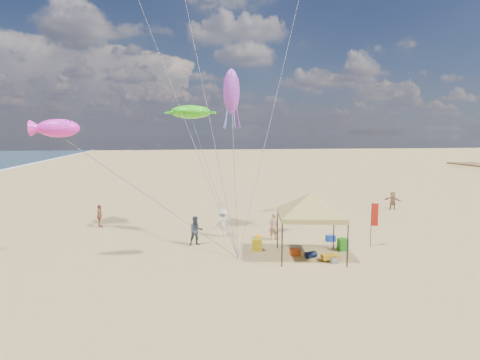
{
  "coord_description": "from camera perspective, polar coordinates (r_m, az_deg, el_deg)",
  "views": [
    {
      "loc": [
        -3.65,
        -20.33,
        6.79
      ],
      "look_at": [
        0.0,
        3.0,
        4.0
      ],
      "focal_mm": 30.14,
      "sensor_mm": 36.0,
      "label": 1
    }
  ],
  "objects": [
    {
      "name": "ground",
      "position": [
        21.74,
        1.25,
        -11.46
      ],
      "size": [
        280.0,
        280.0,
        0.0
      ],
      "primitive_type": "plane",
      "color": "tan",
      "rests_on": "ground"
    },
    {
      "name": "canopy_tent",
      "position": [
        22.02,
        9.97,
        -2.16
      ],
      "size": [
        6.57,
        6.57,
        4.11
      ],
      "color": "black",
      "rests_on": "ground"
    },
    {
      "name": "feather_flag",
      "position": [
        25.18,
        18.43,
        -5.01
      ],
      "size": [
        0.41,
        0.11,
        2.69
      ],
      "color": "black",
      "rests_on": "ground"
    },
    {
      "name": "cooler_red",
      "position": [
        22.89,
        7.79,
        -10.09
      ],
      "size": [
        0.54,
        0.38,
        0.38
      ],
      "primitive_type": "cube",
      "color": "#B9420E",
      "rests_on": "ground"
    },
    {
      "name": "cooler_blue",
      "position": [
        26.13,
        12.69,
        -8.06
      ],
      "size": [
        0.54,
        0.38,
        0.38
      ],
      "primitive_type": "cube",
      "color": "#13359B",
      "rests_on": "ground"
    },
    {
      "name": "bag_navy",
      "position": [
        22.63,
        9.97,
        -10.35
      ],
      "size": [
        0.69,
        0.54,
        0.36
      ],
      "primitive_type": "cylinder",
      "rotation": [
        0.0,
        1.57,
        0.35
      ],
      "color": "black",
      "rests_on": "ground"
    },
    {
      "name": "bag_orange",
      "position": [
        25.77,
        2.62,
        -8.13
      ],
      "size": [
        0.54,
        0.69,
        0.36
      ],
      "primitive_type": "cylinder",
      "rotation": [
        0.0,
        1.57,
        1.22
      ],
      "color": "#FFA50E",
      "rests_on": "ground"
    },
    {
      "name": "chair_green",
      "position": [
        24.3,
        14.33,
        -8.84
      ],
      "size": [
        0.5,
        0.5,
        0.7
      ],
      "primitive_type": "cube",
      "color": "#258D19",
      "rests_on": "ground"
    },
    {
      "name": "chair_yellow",
      "position": [
        23.52,
        2.39,
        -9.16
      ],
      "size": [
        0.5,
        0.5,
        0.7
      ],
      "primitive_type": "cube",
      "color": "yellow",
      "rests_on": "ground"
    },
    {
      "name": "crate_grey",
      "position": [
        21.96,
        13.19,
        -11.07
      ],
      "size": [
        0.34,
        0.3,
        0.28
      ],
      "primitive_type": "cube",
      "color": "slate",
      "rests_on": "ground"
    },
    {
      "name": "beach_cart",
      "position": [
        22.37,
        12.65,
        -10.57
      ],
      "size": [
        0.9,
        0.5,
        0.24
      ],
      "primitive_type": "cube",
      "color": "gold",
      "rests_on": "ground"
    },
    {
      "name": "person_near_a",
      "position": [
        25.81,
        4.73,
        -6.54
      ],
      "size": [
        0.72,
        0.55,
        1.74
      ],
      "primitive_type": "imported",
      "rotation": [
        0.0,
        0.0,
        3.38
      ],
      "color": "tan",
      "rests_on": "ground"
    },
    {
      "name": "person_near_b",
      "position": [
        24.64,
        -6.24,
        -7.16
      ],
      "size": [
        0.97,
        0.82,
        1.77
      ],
      "primitive_type": "imported",
      "rotation": [
        0.0,
        0.0,
        0.18
      ],
      "color": "#343D47",
      "rests_on": "ground"
    },
    {
      "name": "person_near_c",
      "position": [
        26.48,
        -2.45,
        -6.09
      ],
      "size": [
        1.23,
        0.76,
        1.83
      ],
      "primitive_type": "imported",
      "rotation": [
        0.0,
        0.0,
        3.21
      ],
      "color": "silver",
      "rests_on": "ground"
    },
    {
      "name": "person_far_a",
      "position": [
        30.77,
        -19.26,
        -4.83
      ],
      "size": [
        0.52,
        1.01,
        1.64
      ],
      "primitive_type": "imported",
      "rotation": [
        0.0,
        0.0,
        1.7
      ],
      "color": "#A1543E",
      "rests_on": "ground"
    },
    {
      "name": "person_far_c",
      "position": [
        38.11,
        20.79,
        -2.72
      ],
      "size": [
        1.44,
        1.38,
        1.63
      ],
      "primitive_type": "imported",
      "rotation": [
        0.0,
        0.0,
        5.54
      ],
      "color": "#AD7A5C",
      "rests_on": "ground"
    },
    {
      "name": "turtle_kite",
      "position": [
        27.53,
        -6.98,
        9.54
      ],
      "size": [
        3.38,
        3.12,
        0.91
      ],
      "primitive_type": "ellipsoid",
      "rotation": [
        0.0,
        0.0,
        0.43
      ],
      "color": "#38D716",
      "rests_on": "ground"
    },
    {
      "name": "fish_kite",
      "position": [
        22.1,
        -24.31,
        6.71
      ],
      "size": [
        2.3,
        1.73,
        0.92
      ],
      "primitive_type": "ellipsoid",
      "rotation": [
        0.0,
        0.0,
        0.38
      ],
      "color": "#FF28D8",
      "rests_on": "ground"
    },
    {
      "name": "squid_kite",
      "position": [
        24.84,
        -1.23,
        12.48
      ],
      "size": [
        1.34,
        1.34,
        2.63
      ],
      "primitive_type": "ellipsoid",
      "rotation": [
        0.0,
        0.0,
        -0.43
      ],
      "color": "#A63ECB",
      "rests_on": "ground"
    }
  ]
}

